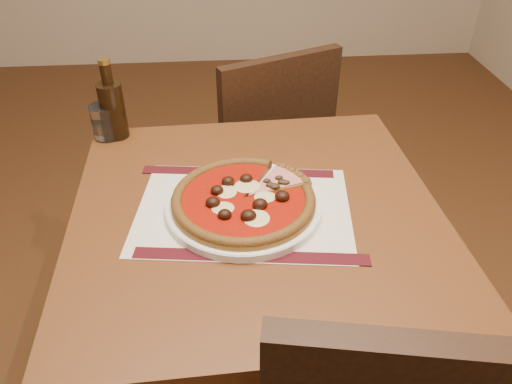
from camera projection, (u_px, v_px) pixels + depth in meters
table at (257, 243)px, 1.15m from camera, size 0.83×0.83×0.75m
chair_far at (264, 149)px, 1.77m from camera, size 0.54×0.54×0.88m
placemat at (244, 210)px, 1.08m from camera, size 0.50×0.38×0.00m
plate at (244, 206)px, 1.08m from camera, size 0.33×0.33×0.02m
pizza at (243, 199)px, 1.07m from camera, size 0.31×0.31×0.04m
ham_slice at (278, 180)px, 1.13m from camera, size 0.15×0.13×0.02m
water_glass at (106, 121)px, 1.32m from camera, size 0.08×0.08×0.09m
bottle at (113, 108)px, 1.30m from camera, size 0.06×0.06×0.22m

